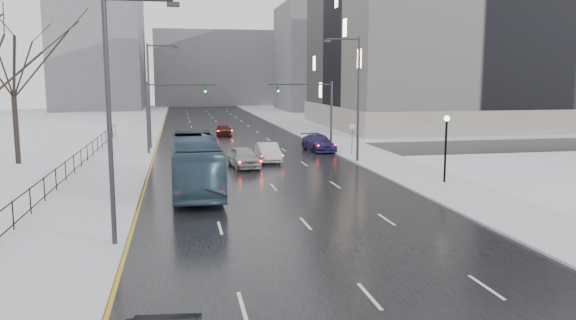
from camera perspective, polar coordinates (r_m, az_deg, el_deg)
road at (r=63.58m, az=-5.85°, el=2.18°), size 16.00×150.00×0.04m
cross_road at (r=51.72m, az=-4.62°, el=0.79°), size 130.00×10.00×0.04m
sidewalk_left at (r=63.49m, az=-15.33°, el=1.98°), size 5.00×150.00×0.16m
sidewalk_right at (r=65.36m, az=3.36°, el=2.43°), size 5.00×150.00×0.16m
park_strip at (r=64.91m, az=-23.72°, el=1.68°), size 14.00×150.00×0.12m
tree_park_e at (r=49.06m, az=-25.68°, el=-0.46°), size 9.45×9.45×13.50m
iron_fence at (r=34.26m, az=-23.17°, el=-2.25°), size 0.06×70.00×1.30m
streetlight_r_mid at (r=45.16m, az=6.89°, el=6.78°), size 2.95×0.25×10.00m
streetlight_l_near at (r=23.12m, az=-17.19°, el=5.01°), size 2.95×0.25×10.00m
streetlight_l_far at (r=55.02m, az=-13.71°, el=6.88°), size 2.95×0.25×10.00m
lamppost_r_mid at (r=37.16m, az=15.76°, el=2.06°), size 0.36×0.36×4.28m
mast_signal_right at (r=52.67m, az=3.30°, el=5.40°), size 6.10×0.33×6.50m
mast_signal_left at (r=51.05m, az=-12.91°, el=5.11°), size 6.10×0.33×6.50m
no_uturn_sign at (r=49.48m, az=6.54°, el=3.07°), size 0.60×0.06×2.70m
civic_building at (r=85.41m, az=17.75°, el=10.92°), size 41.00×31.00×24.80m
bldg_far_right at (r=122.75m, az=4.96°, el=10.29°), size 24.00×20.00×22.00m
bldg_far_left at (r=129.18m, az=-18.65°, el=11.12°), size 18.00×22.00×28.00m
bldg_far_center at (r=143.30m, az=-7.27°, el=9.17°), size 30.00×18.00×18.00m
bus at (r=34.29m, az=-9.40°, el=-0.37°), size 2.84×11.79×3.28m
sedan_center_near at (r=42.87m, az=-4.57°, el=0.32°), size 2.43×4.87×1.59m
sedan_right_near at (r=45.74m, az=-2.05°, el=0.80°), size 1.65×4.64×1.52m
sedan_right_far at (r=52.45m, az=3.14°, el=1.76°), size 2.64×5.39×1.51m
sedan_center_far at (r=66.66m, az=-6.54°, el=3.07°), size 1.66×4.05×1.37m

